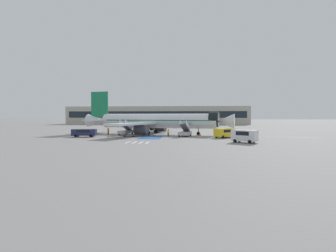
% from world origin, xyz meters
% --- Properties ---
extents(ground_plane, '(600.00, 600.00, 0.00)m').
position_xyz_m(ground_plane, '(0.00, 0.00, 0.00)').
color(ground_plane, gray).
extents(apron_leadline_yellow, '(72.85, 15.23, 0.01)m').
position_xyz_m(apron_leadline_yellow, '(0.74, -0.20, 0.00)').
color(apron_leadline_yellow, gold).
rests_on(apron_leadline_yellow, ground_plane).
extents(apron_stand_patch_blue, '(4.74, 9.37, 0.01)m').
position_xyz_m(apron_stand_patch_blue, '(0.74, -10.32, 0.00)').
color(apron_stand_patch_blue, '#2856A8').
rests_on(apron_stand_patch_blue, ground_plane).
extents(apron_walkway_bar_0, '(0.44, 3.60, 0.01)m').
position_xyz_m(apron_walkway_bar_0, '(-1.66, -21.23, 0.00)').
color(apron_walkway_bar_0, silver).
rests_on(apron_walkway_bar_0, ground_plane).
extents(apron_walkway_bar_1, '(0.44, 3.60, 0.01)m').
position_xyz_m(apron_walkway_bar_1, '(-0.46, -21.23, 0.00)').
color(apron_walkway_bar_1, silver).
rests_on(apron_walkway_bar_1, ground_plane).
extents(apron_walkway_bar_2, '(0.44, 3.60, 0.01)m').
position_xyz_m(apron_walkway_bar_2, '(0.74, -21.23, 0.00)').
color(apron_walkway_bar_2, silver).
rests_on(apron_walkway_bar_2, ground_plane).
extents(apron_walkway_bar_3, '(0.44, 3.60, 0.01)m').
position_xyz_m(apron_walkway_bar_3, '(1.94, -21.23, 0.00)').
color(apron_walkway_bar_3, silver).
rests_on(apron_walkway_bar_3, ground_plane).
extents(airliner, '(39.88, 32.21, 11.43)m').
position_xyz_m(airliner, '(0.03, -0.05, 3.42)').
color(airliner, silver).
rests_on(airliner, ground_plane).
extents(boarding_stairs_forward, '(3.13, 5.51, 3.77)m').
position_xyz_m(boarding_stairs_forward, '(8.02, -6.19, 0.96)').
color(boarding_stairs_forward, '#ADB2BA').
rests_on(boarding_stairs_forward, ground_plane).
extents(boarding_stairs_aft, '(3.13, 5.51, 3.85)m').
position_xyz_m(boarding_stairs_aft, '(-6.84, -3.12, 0.97)').
color(boarding_stairs_aft, '#ADB2BA').
rests_on(boarding_stairs_aft, ground_plane).
extents(fuel_tanker, '(10.92, 3.33, 3.20)m').
position_xyz_m(fuel_tanker, '(-5.14, 19.92, 1.61)').
color(fuel_tanker, '#38383D').
rests_on(fuel_tanker, ground_plane).
extents(service_van_0, '(4.86, 4.42, 2.00)m').
position_xyz_m(service_van_0, '(16.71, -9.45, 1.20)').
color(service_van_0, yellow).
rests_on(service_van_0, ground_plane).
extents(service_van_1, '(5.53, 2.42, 1.76)m').
position_xyz_m(service_van_1, '(-14.58, -10.36, 1.08)').
color(service_van_1, '#1E234C').
rests_on(service_van_1, ground_plane).
extents(service_van_2, '(4.71, 4.05, 2.25)m').
position_xyz_m(service_van_2, '(19.04, -19.77, 1.34)').
color(service_van_2, silver).
rests_on(service_van_2, ground_plane).
extents(baggage_cart, '(2.87, 2.05, 0.87)m').
position_xyz_m(baggage_cart, '(-4.76, -8.31, 0.26)').
color(baggage_cart, gray).
rests_on(baggage_cart, ground_plane).
extents(ground_crew_0, '(0.46, 0.29, 1.72)m').
position_xyz_m(ground_crew_0, '(4.19, -7.15, 0.99)').
color(ground_crew_0, '#191E38').
rests_on(ground_crew_0, ground_plane).
extents(ground_crew_1, '(0.45, 0.27, 1.81)m').
position_xyz_m(ground_crew_1, '(-11.72, -2.29, 1.05)').
color(ground_crew_1, black).
rests_on(ground_crew_1, ground_plane).
extents(ground_crew_2, '(0.49, 0.43, 1.71)m').
position_xyz_m(ground_crew_2, '(-0.89, -5.03, 0.98)').
color(ground_crew_2, black).
rests_on(ground_crew_2, ground_plane).
extents(traffic_cone_0, '(0.57, 0.57, 0.64)m').
position_xyz_m(traffic_cone_0, '(-8.79, -10.78, 0.32)').
color(traffic_cone_0, orange).
rests_on(traffic_cone_0, ground_plane).
extents(traffic_cone_1, '(0.60, 0.60, 0.66)m').
position_xyz_m(traffic_cone_1, '(11.50, -4.63, 0.33)').
color(traffic_cone_1, orange).
rests_on(traffic_cone_1, ground_plane).
extents(terminal_building, '(102.20, 12.10, 10.02)m').
position_xyz_m(terminal_building, '(-11.56, 80.22, 5.01)').
color(terminal_building, '#B2AD9E').
rests_on(terminal_building, ground_plane).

